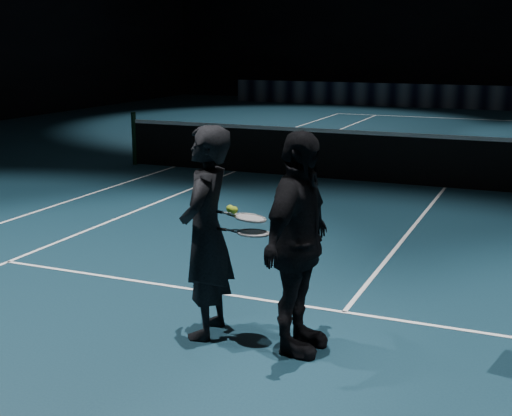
{
  "coord_description": "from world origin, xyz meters",
  "views": [
    {
      "loc": [
        1.73,
        -12.67,
        2.56
      ],
      "look_at": [
        -0.51,
        -7.37,
        1.2
      ],
      "focal_mm": 50.0,
      "sensor_mm": 36.0,
      "label": 1
    }
  ],
  "objects_px": {
    "player_a": "(206,233)",
    "racket_upper": "(250,218)",
    "racket_lower": "(253,233)",
    "tennis_balls": "(233,207)",
    "player_b": "(298,244)"
  },
  "relations": [
    {
      "from": "player_b",
      "to": "tennis_balls",
      "type": "relative_size",
      "value": 15.55
    },
    {
      "from": "player_a",
      "to": "racket_lower",
      "type": "xyz_separation_m",
      "value": [
        0.45,
        -0.01,
        0.05
      ]
    },
    {
      "from": "racket_lower",
      "to": "racket_upper",
      "type": "height_order",
      "value": "racket_upper"
    },
    {
      "from": "racket_lower",
      "to": "player_a",
      "type": "bearing_deg",
      "value": -180.0
    },
    {
      "from": "player_b",
      "to": "racket_lower",
      "type": "distance_m",
      "value": 0.4
    },
    {
      "from": "player_b",
      "to": "racket_upper",
      "type": "relative_size",
      "value": 2.74
    },
    {
      "from": "player_a",
      "to": "racket_lower",
      "type": "relative_size",
      "value": 2.74
    },
    {
      "from": "player_a",
      "to": "tennis_balls",
      "type": "distance_m",
      "value": 0.36
    },
    {
      "from": "racket_lower",
      "to": "tennis_balls",
      "type": "xyz_separation_m",
      "value": [
        -0.19,
        0.01,
        0.2
      ]
    },
    {
      "from": "player_a",
      "to": "racket_upper",
      "type": "height_order",
      "value": "player_a"
    },
    {
      "from": "player_b",
      "to": "player_a",
      "type": "bearing_deg",
      "value": 92.56
    },
    {
      "from": "racket_lower",
      "to": "racket_upper",
      "type": "distance_m",
      "value": 0.13
    },
    {
      "from": "racket_upper",
      "to": "player_b",
      "type": "bearing_deg",
      "value": -9.08
    },
    {
      "from": "racket_lower",
      "to": "racket_upper",
      "type": "relative_size",
      "value": 1.0
    },
    {
      "from": "player_a",
      "to": "player_b",
      "type": "distance_m",
      "value": 0.85
    }
  ]
}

